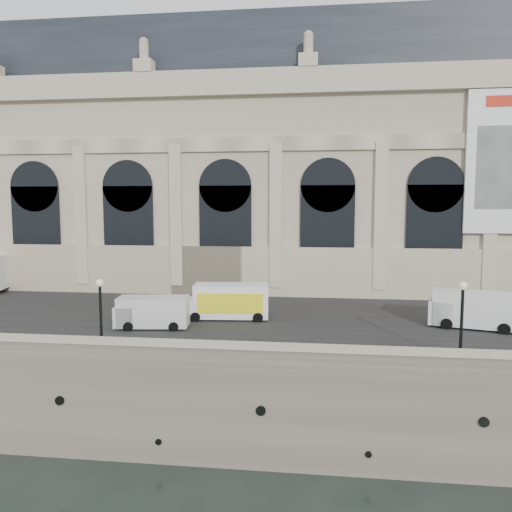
{
  "coord_description": "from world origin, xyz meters",
  "views": [
    {
      "loc": [
        5.01,
        -26.88,
        15.19
      ],
      "look_at": [
        -0.97,
        22.0,
        10.05
      ],
      "focal_mm": 35.0,
      "sensor_mm": 36.0,
      "label": 1
    }
  ],
  "objects": [
    {
      "name": "ground",
      "position": [
        0.0,
        0.0,
        0.0
      ],
      "size": [
        260.0,
        260.0,
        0.0
      ],
      "primitive_type": "plane",
      "color": "black",
      "rests_on": "ground"
    },
    {
      "name": "quay",
      "position": [
        0.0,
        35.0,
        3.0
      ],
      "size": [
        160.0,
        70.0,
        6.0
      ],
      "primitive_type": "cube",
      "color": "gray",
      "rests_on": "ground"
    },
    {
      "name": "street",
      "position": [
        0.0,
        14.0,
        6.03
      ],
      "size": [
        160.0,
        24.0,
        0.06
      ],
      "primitive_type": "cube",
      "color": "#2D2D2D",
      "rests_on": "quay"
    },
    {
      "name": "parapet",
      "position": [
        0.0,
        0.6,
        6.62
      ],
      "size": [
        160.0,
        1.4,
        1.21
      ],
      "color": "gray",
      "rests_on": "quay"
    },
    {
      "name": "museum",
      "position": [
        -5.98,
        30.86,
        19.72
      ],
      "size": [
        69.0,
        18.7,
        29.1
      ],
      "color": "beige",
      "rests_on": "quay"
    },
    {
      "name": "van_b",
      "position": [
        -7.26,
        8.13,
        7.21
      ],
      "size": [
        5.53,
        2.68,
        2.37
      ],
      "color": "silver",
      "rests_on": "quay"
    },
    {
      "name": "van_c",
      "position": [
        16.32,
        11.12,
        7.4
      ],
      "size": [
        6.57,
        3.91,
        2.75
      ],
      "color": "silver",
      "rests_on": "quay"
    },
    {
      "name": "box_truck",
      "position": [
        -2.11,
        11.76,
        7.43
      ],
      "size": [
        7.24,
        3.05,
        2.84
      ],
      "color": "white",
      "rests_on": "quay"
    },
    {
      "name": "lamp_left",
      "position": [
        -8.19,
        1.95,
        8.3
      ],
      "size": [
        0.47,
        0.47,
        4.62
      ],
      "color": "black",
      "rests_on": "quay"
    },
    {
      "name": "lamp_right",
      "position": [
        13.3,
        2.32,
        8.4
      ],
      "size": [
        0.49,
        0.49,
        4.82
      ],
      "color": "black",
      "rests_on": "quay"
    }
  ]
}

